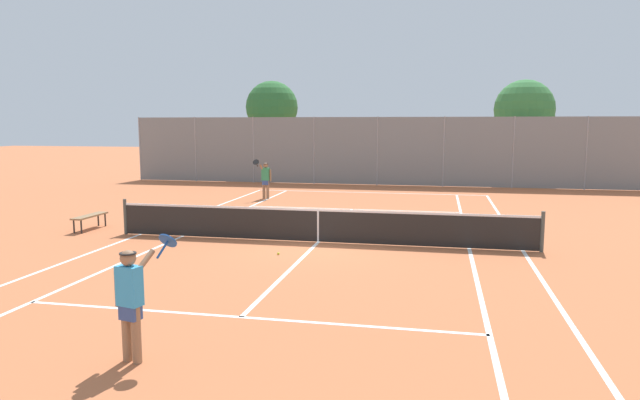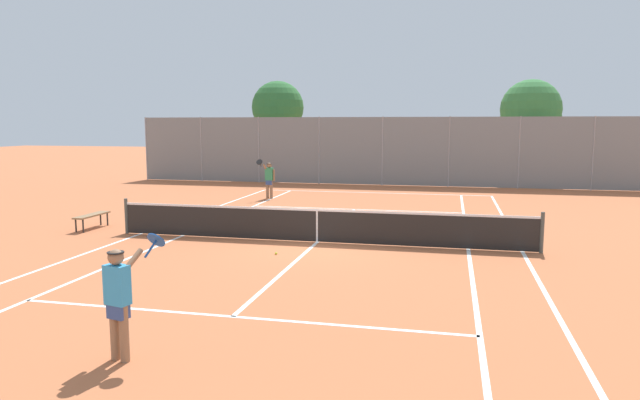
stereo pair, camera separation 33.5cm
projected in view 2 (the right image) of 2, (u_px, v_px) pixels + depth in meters
ground_plane at (317, 242)px, 16.04m from camera, size 120.00×120.00×0.00m
court_line_markings at (317, 242)px, 16.04m from camera, size 11.10×23.90×0.01m
tennis_net at (317, 225)px, 15.97m from camera, size 12.00×0.10×1.07m
player_near_side at (119, 296)px, 7.94m from camera, size 0.79×0.71×1.77m
player_far_left at (269, 178)px, 25.31m from camera, size 0.68×0.73×1.77m
loose_tennis_ball_0 at (233, 224)px, 18.82m from camera, size 0.07×0.07×0.07m
loose_tennis_ball_1 at (276, 253)px, 14.53m from camera, size 0.07×0.07×0.07m
courtside_bench at (92, 216)px, 18.06m from camera, size 0.36×1.50×0.47m
back_fence at (382, 151)px, 30.69m from camera, size 28.14×0.08×3.69m
tree_behind_left at (277, 108)px, 35.73m from camera, size 3.25×3.25×5.96m
tree_behind_right at (533, 112)px, 31.04m from camera, size 3.25×3.24×5.71m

